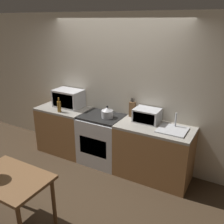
{
  "coord_description": "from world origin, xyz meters",
  "views": [
    {
      "loc": [
        2.03,
        -2.64,
        2.48
      ],
      "look_at": [
        0.14,
        0.69,
        1.05
      ],
      "focal_mm": 40.0,
      "sensor_mm": 36.0,
      "label": 1
    }
  ],
  "objects": [
    {
      "name": "bottle",
      "position": [
        -0.89,
        0.59,
        1.0
      ],
      "size": [
        0.07,
        0.07,
        0.27
      ],
      "color": "olive",
      "rests_on": "counter_left_run"
    },
    {
      "name": "sink_basin",
      "position": [
        1.14,
        0.8,
        0.92
      ],
      "size": [
        0.43,
        0.4,
        0.24
      ],
      "color": "silver",
      "rests_on": "counter_right_run"
    },
    {
      "name": "toaster_oven",
      "position": [
        0.66,
        0.93,
        1.01
      ],
      "size": [
        0.41,
        0.31,
        0.22
      ],
      "color": "silver",
      "rests_on": "counter_right_run"
    },
    {
      "name": "knife_block",
      "position": [
        0.36,
        1.02,
        1.03
      ],
      "size": [
        0.1,
        0.07,
        0.33
      ],
      "color": "brown",
      "rests_on": "counter_right_run"
    },
    {
      "name": "ground_plane",
      "position": [
        0.0,
        0.0,
        0.0
      ],
      "size": [
        16.0,
        16.0,
        0.0
      ],
      "primitive_type": "plane",
      "color": "#3D2D1E"
    },
    {
      "name": "kettle",
      "position": [
        0.01,
        0.77,
        0.99
      ],
      "size": [
        0.2,
        0.2,
        0.21
      ],
      "color": "#B7B7BC",
      "rests_on": "stove_range"
    },
    {
      "name": "wall_back",
      "position": [
        0.0,
        1.13,
        1.3
      ],
      "size": [
        10.0,
        0.06,
        2.6
      ],
      "color": "beige",
      "rests_on": "ground_plane"
    },
    {
      "name": "stove_range",
      "position": [
        -0.12,
        0.79,
        0.45
      ],
      "size": [
        0.75,
        0.62,
        0.9
      ],
      "color": "silver",
      "rests_on": "ground_plane"
    },
    {
      "name": "dining_table",
      "position": [
        -0.26,
        -1.07,
        0.62
      ],
      "size": [
        0.95,
        0.64,
        0.72
      ],
      "color": "brown",
      "rests_on": "ground_plane"
    },
    {
      "name": "counter_left_run",
      "position": [
        -0.98,
        0.79,
        0.45
      ],
      "size": [
        0.97,
        0.62,
        0.9
      ],
      "color": "olive",
      "rests_on": "ground_plane"
    },
    {
      "name": "microwave",
      "position": [
        -0.93,
        0.9,
        1.07
      ],
      "size": [
        0.54,
        0.36,
        0.33
      ],
      "color": "silver",
      "rests_on": "counter_left_run"
    },
    {
      "name": "counter_right_run",
      "position": [
        0.86,
        0.79,
        0.45
      ],
      "size": [
        1.21,
        0.62,
        0.9
      ],
      "color": "olive",
      "rests_on": "ground_plane"
    }
  ]
}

